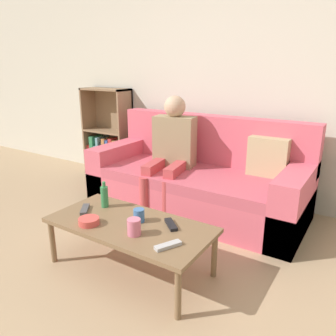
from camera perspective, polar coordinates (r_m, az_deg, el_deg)
The scene contains 13 objects.
ground_plane at distance 2.12m, azimuth -18.96°, elevation -24.77°, with size 22.00×22.00×0.00m, color tan.
wall_back at distance 3.57m, azimuth 11.33°, elevation 15.44°, with size 12.00×0.06×2.60m.
couch at distance 3.29m, azimuth 5.26°, elevation -2.28°, with size 2.11×0.89×0.92m.
bookshelf at distance 4.44m, azimuth -10.40°, elevation 4.40°, with size 0.65×0.28×1.13m.
coffee_table at distance 2.31m, azimuth -6.71°, elevation -10.20°, with size 1.15×0.56×0.36m.
person_adult at distance 3.24m, azimuth 0.66°, elevation 4.05°, with size 0.46×0.67×1.13m.
cup_near at distance 2.29m, azimuth -5.08°, elevation -8.22°, with size 0.08×0.08×0.09m.
cup_far at distance 2.12m, azimuth -5.94°, elevation -10.18°, with size 0.09×0.09×0.11m.
tv_remote_0 at distance 2.54m, azimuth -14.28°, elevation -6.97°, with size 0.14×0.16×0.02m.
tv_remote_1 at distance 2.24m, azimuth 0.51°, elevation -9.81°, with size 0.16×0.15×0.02m.
tv_remote_2 at distance 2.00m, azimuth 0.01°, elevation -13.34°, with size 0.12×0.17×0.02m.
snack_bowl at distance 2.32m, azimuth -13.61°, elevation -8.99°, with size 0.14×0.14×0.05m.
bottle at distance 2.55m, azimuth -11.00°, elevation -4.86°, with size 0.06×0.06×0.20m.
Camera 1 is at (1.33, -0.90, 1.39)m, focal length 35.00 mm.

